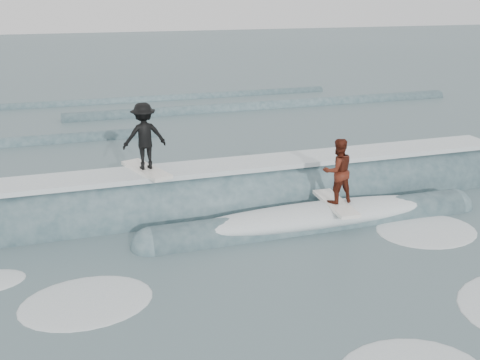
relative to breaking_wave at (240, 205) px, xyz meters
name	(u,v)px	position (x,y,z in m)	size (l,w,h in m)	color
ground	(296,287)	(-0.22, -4.78, -0.04)	(160.00, 160.00, 0.00)	#415B5F
breaking_wave	(240,205)	(0.00, 0.00, 0.00)	(22.00, 3.99, 2.42)	#35505A
surfer_black	(144,138)	(-2.67, 0.27, 2.20)	(1.25, 2.07, 1.95)	white
surfer_red	(337,174)	(2.14, -1.93, 1.39)	(0.89, 2.03, 1.88)	white
whitewater	(421,307)	(1.89, -6.27, -0.04)	(15.27, 8.54, 0.10)	white
far_swells	(137,118)	(-1.44, 12.87, -0.04)	(39.92, 8.65, 0.80)	#35505A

